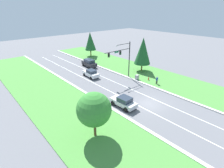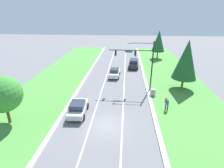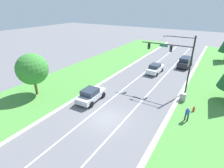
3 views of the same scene
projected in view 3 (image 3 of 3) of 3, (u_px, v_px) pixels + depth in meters
name	position (u px, v px, depth m)	size (l,w,h in m)	color
ground_plane	(107.00, 118.00, 18.92)	(160.00, 160.00, 0.00)	slate
curb_strip_right	(158.00, 136.00, 16.20)	(0.50, 90.00, 0.15)	beige
curb_strip_left	(69.00, 104.00, 21.57)	(0.50, 90.00, 0.15)	beige
grass_verge_right	(223.00, 161.00, 13.72)	(10.00, 90.00, 0.08)	#4C8E3D
grass_verge_left	(41.00, 93.00, 24.08)	(10.00, 90.00, 0.08)	#4C8E3D
lane_stripe_inner_left	(93.00, 113.00, 19.77)	(0.14, 81.00, 0.01)	white
lane_stripe_inner_right	(121.00, 124.00, 18.06)	(0.14, 81.00, 0.01)	white
traffic_signal_mast	(176.00, 55.00, 22.90)	(6.85, 0.41, 7.83)	black
charcoal_suv	(185.00, 62.00, 34.08)	(2.27, 4.79, 1.97)	#28282D
silver_sedan	(91.00, 95.00, 22.02)	(2.22, 4.49, 1.69)	silver
white_sedan	(155.00, 68.00, 31.13)	(2.09, 4.55, 1.67)	white
utility_cabinet	(183.00, 97.00, 22.02)	(0.70, 0.60, 1.10)	#9E9E99
pedestrian	(187.00, 114.00, 18.05)	(0.40, 0.27, 1.69)	black
fire_hydrant	(194.00, 109.00, 19.91)	(0.34, 0.20, 0.70)	red
oak_near_left_tree	(32.00, 69.00, 22.38)	(4.04, 4.04, 5.71)	brown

